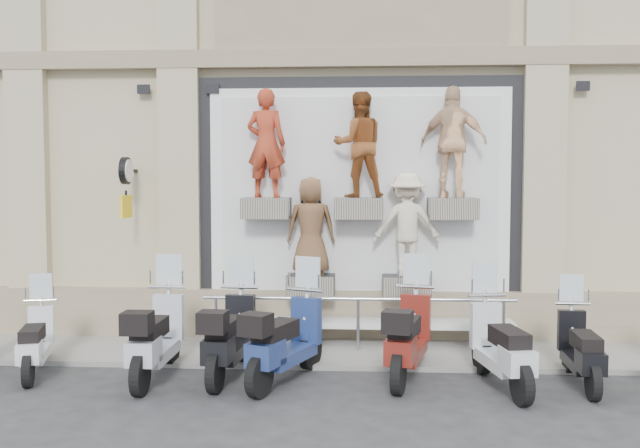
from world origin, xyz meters
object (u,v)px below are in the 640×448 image
(scooter_e, at_px, (286,322))
(scooter_g, at_px, (501,329))
(scooter_b, at_px, (35,327))
(scooter_h, at_px, (581,333))
(guard_rail, at_px, (358,326))
(scooter_d, at_px, (230,319))
(scooter_f, at_px, (408,319))
(scooter_c, at_px, (156,320))
(clock_sign_bracket, at_px, (126,180))

(scooter_e, xyz_separation_m, scooter_g, (2.90, -0.10, -0.03))
(scooter_b, xyz_separation_m, scooter_h, (7.65, -0.09, 0.03))
(guard_rail, height_order, scooter_h, scooter_h)
(guard_rail, height_order, scooter_d, scooter_d)
(scooter_g, bearing_deg, scooter_e, 168.06)
(scooter_d, bearing_deg, scooter_e, -9.90)
(scooter_b, relative_size, scooter_e, 0.83)
(scooter_e, distance_m, scooter_h, 4.01)
(scooter_b, bearing_deg, scooter_g, -18.36)
(guard_rail, bearing_deg, scooter_h, -27.12)
(scooter_e, relative_size, scooter_f, 0.99)
(guard_rail, height_order, scooter_c, scooter_c)
(guard_rail, distance_m, clock_sign_bracket, 4.57)
(scooter_b, distance_m, scooter_d, 2.81)
(scooter_b, relative_size, scooter_c, 0.82)
(scooter_c, distance_m, scooter_g, 4.74)
(clock_sign_bracket, bearing_deg, scooter_g, -20.72)
(scooter_c, distance_m, scooter_e, 1.83)
(scooter_d, height_order, scooter_f, scooter_f)
(guard_rail, xyz_separation_m, scooter_h, (3.03, -1.55, 0.26))
(scooter_b, bearing_deg, scooter_f, -14.78)
(scooter_b, xyz_separation_m, scooter_c, (1.80, -0.13, 0.15))
(scooter_d, bearing_deg, guard_rail, 42.56)
(guard_rail, xyz_separation_m, scooter_c, (-2.81, -1.59, 0.39))
(clock_sign_bracket, distance_m, scooter_g, 6.53)
(clock_sign_bracket, bearing_deg, scooter_h, -16.25)
(scooter_b, height_order, scooter_d, scooter_d)
(scooter_f, height_order, scooter_h, scooter_f)
(scooter_b, distance_m, scooter_e, 3.65)
(scooter_b, bearing_deg, clock_sign_bracket, 53.64)
(clock_sign_bracket, height_order, scooter_f, clock_sign_bracket)
(clock_sign_bracket, distance_m, scooter_e, 4.10)
(scooter_b, relative_size, scooter_g, 0.85)
(scooter_c, relative_size, scooter_e, 1.01)
(clock_sign_bracket, distance_m, scooter_h, 7.51)
(scooter_b, height_order, scooter_g, scooter_g)
(scooter_c, bearing_deg, guard_rail, 29.38)
(scooter_e, xyz_separation_m, scooter_f, (1.69, 0.28, 0.01))
(scooter_c, xyz_separation_m, scooter_f, (3.52, 0.24, 0.00))
(clock_sign_bracket, height_order, scooter_g, clock_sign_bracket)
(clock_sign_bracket, height_order, scooter_b, clock_sign_bracket)
(scooter_f, height_order, scooter_g, scooter_f)
(guard_rail, relative_size, scooter_b, 2.94)
(scooter_e, height_order, scooter_h, scooter_e)
(clock_sign_bracket, xyz_separation_m, scooter_h, (6.93, -2.02, -2.07))
(guard_rail, relative_size, scooter_h, 2.83)
(guard_rail, bearing_deg, scooter_d, -141.74)
(scooter_c, xyz_separation_m, scooter_e, (1.83, -0.04, -0.01))
(scooter_f, relative_size, scooter_h, 1.17)
(scooter_c, distance_m, scooter_h, 5.85)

